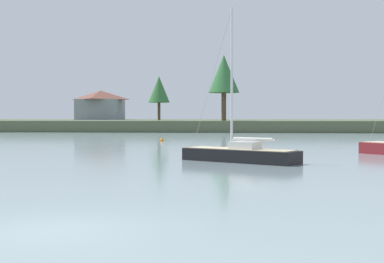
# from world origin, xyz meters

# --- Properties ---
(ground_plane) EXTENTS (535.97, 535.97, 0.00)m
(ground_plane) POSITION_xyz_m (0.00, 0.00, 0.00)
(ground_plane) COLOR gray
(far_shore_bank) EXTENTS (241.19, 56.44, 1.74)m
(far_shore_bank) POSITION_xyz_m (0.00, 94.69, 0.87)
(far_shore_bank) COLOR #4C563D
(far_shore_bank) RESTS_ON ground
(sailboat_black) EXTENTS (6.34, 4.77, 8.61)m
(sailboat_black) POSITION_xyz_m (3.86, 17.05, 0.20)
(sailboat_black) COLOR black
(sailboat_black) RESTS_ON ground
(mooring_buoy_orange) EXTENTS (0.40, 0.40, 0.46)m
(mooring_buoy_orange) POSITION_xyz_m (-3.76, 39.93, 0.07)
(mooring_buoy_orange) COLOR orange
(mooring_buoy_orange) RESTS_ON ground
(shore_tree_right) EXTENTS (4.72, 4.72, 10.07)m
(shore_tree_right) POSITION_xyz_m (1.19, 70.35, 8.82)
(shore_tree_right) COLOR brown
(shore_tree_right) RESTS_ON far_shore_bank
(shore_tree_left) EXTENTS (3.87, 3.87, 7.90)m
(shore_tree_left) POSITION_xyz_m (-10.89, 83.38, 7.21)
(shore_tree_left) COLOR brown
(shore_tree_left) RESTS_ON far_shore_bank
(cottage_behind_trees) EXTENTS (8.88, 10.59, 6.07)m
(cottage_behind_trees) POSITION_xyz_m (-25.43, 97.44, 4.87)
(cottage_behind_trees) COLOR gray
(cottage_behind_trees) RESTS_ON far_shore_bank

